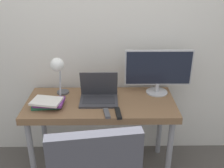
# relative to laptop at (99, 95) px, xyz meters

# --- Properties ---
(wall_back) EXTENTS (8.00, 0.05, 2.60)m
(wall_back) POSITION_rel_laptop_xyz_m (0.01, 0.33, 0.50)
(wall_back) COLOR silver
(wall_back) RESTS_ON ground_plane
(desk) EXTENTS (1.31, 0.58, 0.74)m
(desk) POSITION_rel_laptop_xyz_m (0.01, -0.02, -0.13)
(desk) COLOR brown
(desk) RESTS_ON ground_plane
(laptop) EXTENTS (0.33, 0.25, 0.25)m
(laptop) POSITION_rel_laptop_xyz_m (0.00, 0.00, 0.00)
(laptop) COLOR #38383D
(laptop) RESTS_ON desk
(monitor) EXTENTS (0.61, 0.20, 0.41)m
(monitor) POSITION_rel_laptop_xyz_m (0.54, 0.15, 0.17)
(monitor) COLOR #B7B7BC
(monitor) RESTS_ON desk
(desk_lamp) EXTENTS (0.12, 0.26, 0.40)m
(desk_lamp) POSITION_rel_laptop_xyz_m (-0.34, 0.02, 0.24)
(desk_lamp) COLOR #4C4C51
(desk_lamp) RESTS_ON desk
(book_stack) EXTENTS (0.28, 0.23, 0.07)m
(book_stack) POSITION_rel_laptop_xyz_m (-0.43, -0.11, -0.02)
(book_stack) COLOR #286B47
(book_stack) RESTS_ON desk
(tv_remote) EXTENTS (0.06, 0.17, 0.02)m
(tv_remote) POSITION_rel_laptop_xyz_m (0.16, -0.24, -0.04)
(tv_remote) COLOR black
(tv_remote) RESTS_ON desk
(media_remote) EXTENTS (0.06, 0.15, 0.02)m
(media_remote) POSITION_rel_laptop_xyz_m (0.07, -0.24, -0.04)
(media_remote) COLOR #4C4C51
(media_remote) RESTS_ON desk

